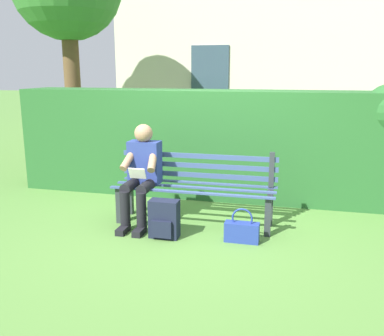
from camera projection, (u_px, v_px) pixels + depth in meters
name	position (u px, v px, depth m)	size (l,w,h in m)	color
ground	(194.00, 224.00, 5.17)	(60.00, 60.00, 0.00)	#517F38
park_bench	(196.00, 185.00, 5.14)	(1.95, 0.50, 0.89)	#2D3338
person_seated	(141.00, 172.00, 5.08)	(0.44, 0.73, 1.20)	navy
hedge_backdrop	(241.00, 142.00, 6.14)	(6.57, 0.86, 1.67)	#265B28
building_facade	(317.00, 14.00, 10.70)	(9.61, 3.30, 6.41)	beige
backpack	(164.00, 219.00, 4.71)	(0.33, 0.25, 0.43)	#191E33
handbag	(242.00, 231.00, 4.61)	(0.37, 0.14, 0.38)	navy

